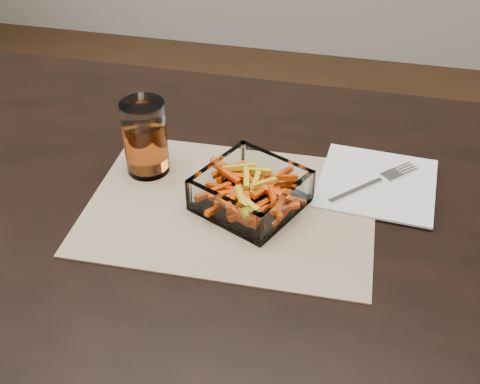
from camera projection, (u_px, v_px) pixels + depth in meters
name	position (u px, v px, depth m)	size (l,w,h in m)	color
dining_table	(200.00, 245.00, 1.01)	(1.60, 0.90, 0.75)	black
placemat	(231.00, 206.00, 0.95)	(0.45, 0.33, 0.00)	tan
glass_bowl	(251.00, 193.00, 0.94)	(0.19, 0.19, 0.06)	white
tumbler	(146.00, 140.00, 1.00)	(0.07, 0.07, 0.13)	white
napkin	(377.00, 183.00, 1.00)	(0.19, 0.19, 0.00)	white
fork	(376.00, 182.00, 0.99)	(0.14, 0.15, 0.00)	silver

